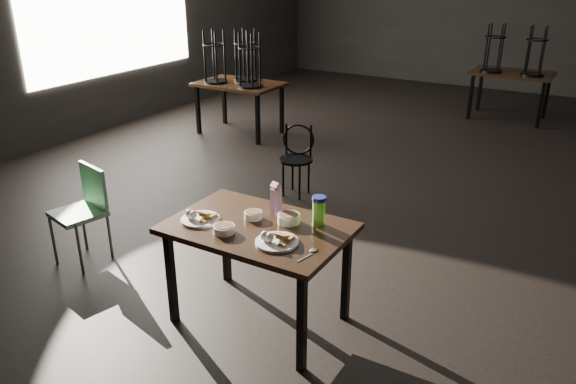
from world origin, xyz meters
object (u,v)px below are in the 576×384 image
Objects in this scene: main_table at (258,236)px; bentwood_chair at (297,154)px; water_bottle at (319,211)px; school_chair at (84,205)px; juice_carton at (276,200)px.

main_table is 2.39m from bentwood_chair.
water_bottle is 0.28× the size of bentwood_chair.
juice_carton is at bearing 19.98° from school_chair.
main_table is 1.59× the size of bentwood_chair.
juice_carton is 2.24m from bentwood_chair.
main_table is at bearing -86.96° from bentwood_chair.
school_chair is at bearing -130.67° from bentwood_chair.
juice_carton is 1.82m from school_chair.
bentwood_chair is at bearing 122.99° from water_bottle.
bentwood_chair is (-0.95, 1.98, -0.41)m from juice_carton.
juice_carton reaches higher than school_chair.
juice_carton reaches higher than bentwood_chair.
water_bottle is (0.33, 0.00, -0.01)m from juice_carton.
main_table is 0.45m from water_bottle.
water_bottle is at bearing 0.16° from juice_carton.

